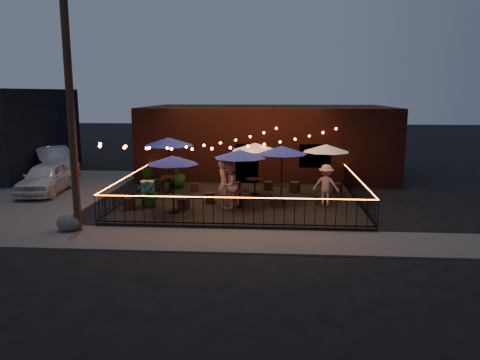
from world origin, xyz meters
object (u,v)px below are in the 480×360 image
object	(u,v)px
cafe_table_3	(255,147)
cooler	(148,189)
cafe_table_1	(169,142)
boulder	(69,222)
cafe_table_5	(326,149)
cafe_table_0	(173,161)
cafe_table_2	(240,155)
cafe_table_4	(282,151)
utility_pole	(71,117)

from	to	relation	value
cafe_table_3	cooler	bearing A→B (deg)	-167.41
cafe_table_1	boulder	bearing A→B (deg)	-111.33
cafe_table_5	boulder	world-z (taller)	cafe_table_5
cafe_table_0	cafe_table_1	world-z (taller)	cafe_table_1
cooler	boulder	bearing A→B (deg)	-116.58
cafe_table_2	cooler	distance (m)	4.77
cafe_table_0	cafe_table_2	bearing A→B (deg)	24.75
cafe_table_3	cafe_table_4	distance (m)	1.79
utility_pole	boulder	distance (m)	3.68
cafe_table_2	cafe_table_5	size ratio (longest dim) A/B	0.97
cafe_table_4	boulder	bearing A→B (deg)	-148.75
cafe_table_0	cafe_table_3	world-z (taller)	cafe_table_3
cafe_table_4	cafe_table_2	bearing A→B (deg)	-148.59
cafe_table_1	boulder	size ratio (longest dim) A/B	3.22
utility_pole	cafe_table_3	xyz separation A→B (m)	(5.94, 5.83, -1.66)
cafe_table_5	cooler	xyz separation A→B (m)	(-7.94, -1.10, -1.75)
cafe_table_4	utility_pole	bearing A→B (deg)	-147.79
cafe_table_1	cafe_table_2	world-z (taller)	cafe_table_1
utility_pole	cafe_table_3	bearing A→B (deg)	44.48
cafe_table_1	cafe_table_4	distance (m)	5.35
cafe_table_4	boulder	distance (m)	8.96
cafe_table_0	cooler	bearing A→B (deg)	124.46
cafe_table_4	cafe_table_3	bearing A→B (deg)	131.89
cafe_table_1	cafe_table_3	xyz separation A→B (m)	(3.98, 0.02, -0.20)
utility_pole	boulder	world-z (taller)	utility_pole
cafe_table_3	cafe_table_4	xyz separation A→B (m)	(1.20, -1.34, 0.02)
cafe_table_1	boulder	world-z (taller)	cafe_table_1
utility_pole	cafe_table_4	world-z (taller)	utility_pole
cafe_table_1	utility_pole	bearing A→B (deg)	-108.62
boulder	utility_pole	bearing A→B (deg)	5.66
cafe_table_2	cafe_table_4	size ratio (longest dim) A/B	1.02
cafe_table_5	cooler	size ratio (longest dim) A/B	3.29
cafe_table_4	cafe_table_5	bearing A→B (deg)	34.49
cooler	cafe_table_4	bearing A→B (deg)	-11.68
cafe_table_0	cafe_table_3	xyz separation A→B (m)	(3.03, 3.54, 0.13)
utility_pole	cafe_table_5	xyz separation A→B (m)	(9.14, 5.87, -1.70)
cafe_table_5	cafe_table_0	bearing A→B (deg)	-150.11
cafe_table_3	cafe_table_0	bearing A→B (deg)	-130.58
cafe_table_0	cafe_table_5	distance (m)	7.19
utility_pole	cafe_table_0	distance (m)	4.10
cafe_table_2	cafe_table_4	distance (m)	2.01
cafe_table_1	cafe_table_2	size ratio (longest dim) A/B	1.12
cafe_table_5	cafe_table_4	bearing A→B (deg)	-145.51
cafe_table_4	boulder	size ratio (longest dim) A/B	2.83
utility_pole	cooler	size ratio (longest dim) A/B	10.21
cafe_table_2	cafe_table_3	bearing A→B (deg)	77.77
cafe_table_3	boulder	size ratio (longest dim) A/B	3.21
cafe_table_4	cafe_table_0	bearing A→B (deg)	-152.46
utility_pole	cafe_table_2	distance (m)	6.64
cafe_table_2	boulder	world-z (taller)	cafe_table_2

